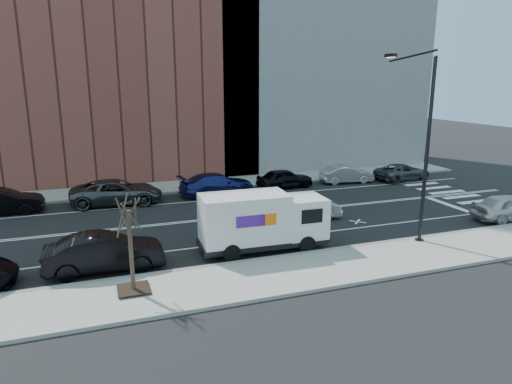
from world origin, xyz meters
TOP-DOWN VIEW (x-y plane):
  - ground at (0.00, 0.00)m, footprint 120.00×120.00m
  - sidewalk_near at (0.00, -8.80)m, footprint 44.00×3.60m
  - sidewalk_far at (0.00, 8.80)m, footprint 44.00×3.60m
  - curb_near at (0.00, -7.00)m, footprint 44.00×0.25m
  - curb_far at (0.00, 7.00)m, footprint 44.00×0.25m
  - crosswalk at (16.00, 0.00)m, footprint 3.00×14.00m
  - road_markings at (0.00, 0.00)m, footprint 40.00×8.60m
  - bldg_brick at (-8.00, 15.60)m, footprint 26.00×10.00m
  - bldg_concrete at (12.00, 15.60)m, footprint 20.00×10.00m
  - streetlight at (7.00, -6.91)m, footprint 0.44×4.02m
  - street_tree at (-7.00, -8.40)m, footprint 1.20×1.20m
  - fedex_van at (-0.74, -5.60)m, footprint 6.21×2.37m
  - far_parked_b at (-13.58, 5.30)m, footprint 4.81×1.77m
  - far_parked_c at (-6.83, 5.39)m, footprint 6.02×3.10m
  - far_parked_d at (-0.00, 5.59)m, footprint 5.61×2.86m
  - far_parked_e at (5.38, 5.95)m, footprint 4.43×2.10m
  - far_parked_f at (10.67, 5.92)m, footprint 4.31×1.87m
  - far_parked_g at (15.53, 5.32)m, footprint 5.03×2.82m
  - driving_sedan at (3.15, -1.76)m, footprint 4.65×1.92m
  - near_parked_rear_a at (-7.92, -5.68)m, footprint 4.96×1.79m
  - near_parked_front at (14.53, -6.04)m, footprint 4.76×2.44m

SIDE VIEW (x-z plane):
  - ground at x=0.00m, z-range 0.00..0.00m
  - crosswalk at x=16.00m, z-range 0.00..0.01m
  - road_markings at x=0.00m, z-range 0.00..0.01m
  - sidewalk_near at x=0.00m, z-range 0.00..0.15m
  - sidewalk_far at x=0.00m, z-range 0.00..0.15m
  - curb_near at x=0.00m, z-range 0.00..0.17m
  - curb_far at x=0.00m, z-range 0.00..0.17m
  - far_parked_g at x=15.53m, z-range 0.00..1.33m
  - far_parked_f at x=10.67m, z-range 0.00..1.38m
  - far_parked_e at x=5.38m, z-range 0.00..1.46m
  - driving_sedan at x=3.15m, z-range 0.00..1.50m
  - near_parked_front at x=14.53m, z-range 0.00..1.55m
  - far_parked_d at x=0.00m, z-range 0.00..1.56m
  - far_parked_b at x=-13.58m, z-range 0.00..1.57m
  - far_parked_c at x=-6.83m, z-range 0.00..1.62m
  - near_parked_rear_a at x=-7.92m, z-range 0.00..1.63m
  - street_tree at x=-7.00m, z-range -0.42..3.33m
  - fedex_van at x=-0.74m, z-range 0.07..2.87m
  - streetlight at x=7.00m, z-range 0.41..9.75m
  - bldg_brick at x=-8.00m, z-range 0.00..22.00m
  - bldg_concrete at x=12.00m, z-range 0.00..26.00m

